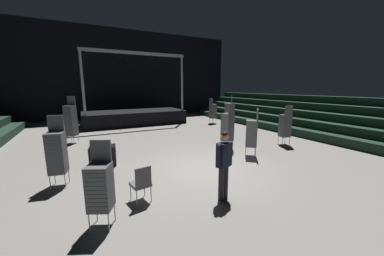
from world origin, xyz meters
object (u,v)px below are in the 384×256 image
chair_stack_front_left (213,111)px  chair_stack_rear_left (57,152)px  chair_stack_mid_right (285,125)px  chair_stack_rear_centre (228,127)px  chair_stack_rear_right (71,120)px  loose_chair_near_man (141,182)px  equipment_road_case (103,156)px  chair_stack_front_right (252,133)px  chair_stack_mid_centre (228,114)px  man_with_tie (224,161)px  stage_riser (135,116)px  chair_stack_mid_left (100,185)px

chair_stack_front_left → chair_stack_rear_left: bearing=-58.1°
chair_stack_mid_right → chair_stack_rear_centre: chair_stack_rear_centre is taller
chair_stack_rear_right → loose_chair_near_man: chair_stack_rear_right is taller
chair_stack_rear_right → chair_stack_rear_centre: 7.80m
chair_stack_front_left → equipment_road_case: size_ratio=2.18×
chair_stack_rear_right → equipment_road_case: 4.33m
chair_stack_front_right → equipment_road_case: 5.87m
chair_stack_mid_right → chair_stack_mid_centre: bearing=116.1°
chair_stack_front_right → loose_chair_near_man: size_ratio=2.08×
chair_stack_mid_right → chair_stack_rear_centre: size_ratio=0.92×
chair_stack_front_right → chair_stack_rear_left: (-6.89, 0.42, 0.04)m
chair_stack_rear_right → loose_chair_near_man: bearing=135.6°
man_with_tie → chair_stack_rear_right: size_ratio=0.74×
stage_riser → chair_stack_rear_left: 10.84m
chair_stack_mid_right → chair_stack_rear_left: 9.63m
chair_stack_mid_right → stage_riser: bearing=134.7°
loose_chair_near_man → equipment_road_case: bearing=90.7°
stage_riser → equipment_road_case: 9.20m
man_with_tie → chair_stack_mid_centre: size_ratio=0.77×
man_with_tie → chair_stack_front_right: (3.11, 2.38, -0.02)m
chair_stack_mid_left → loose_chair_near_man: chair_stack_mid_left is taller
man_with_tie → chair_stack_mid_right: (5.84, 2.99, -0.02)m
stage_riser → chair_stack_rear_centre: 9.33m
chair_stack_mid_centre → loose_chair_near_man: bearing=168.1°
chair_stack_mid_centre → equipment_road_case: (-7.70, -2.76, -0.79)m
chair_stack_mid_right → chair_stack_mid_left: bearing=-145.8°
chair_stack_mid_right → equipment_road_case: bearing=-170.6°
chair_stack_front_left → chair_stack_rear_centre: 7.33m
equipment_road_case → stage_riser: bearing=70.0°
chair_stack_mid_left → chair_stack_rear_left: size_ratio=0.88×
chair_stack_mid_right → chair_stack_rear_left: chair_stack_rear_left is taller
stage_riser → chair_stack_rear_left: bearing=-114.3°
chair_stack_mid_centre → chair_stack_rear_right: 8.86m
chair_stack_front_right → stage_riser: bearing=54.2°
chair_stack_mid_left → chair_stack_mid_right: size_ratio=0.91×
chair_stack_mid_centre → equipment_road_case: 8.21m
chair_stack_mid_right → chair_stack_rear_centre: bearing=-174.8°
chair_stack_mid_right → chair_stack_rear_right: size_ratio=0.82×
chair_stack_front_right → chair_stack_mid_left: chair_stack_front_right is taller
loose_chair_near_man → chair_stack_rear_centre: bearing=21.1°
chair_stack_front_left → chair_stack_rear_centre: size_ratio=0.92×
chair_stack_front_left → loose_chair_near_man: bearing=-45.3°
chair_stack_rear_right → equipment_road_case: (1.05, -4.12, -0.84)m
chair_stack_mid_right → man_with_tie: bearing=-136.3°
chair_stack_mid_left → loose_chair_near_man: (0.97, 0.58, -0.37)m
chair_stack_mid_left → loose_chair_near_man: 1.19m
chair_stack_rear_centre → chair_stack_rear_right: bearing=130.9°
chair_stack_rear_left → equipment_road_case: bearing=-123.7°
chair_stack_mid_left → chair_stack_rear_centre: chair_stack_rear_centre is taller
man_with_tie → equipment_road_case: (-2.49, 4.03, -0.65)m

